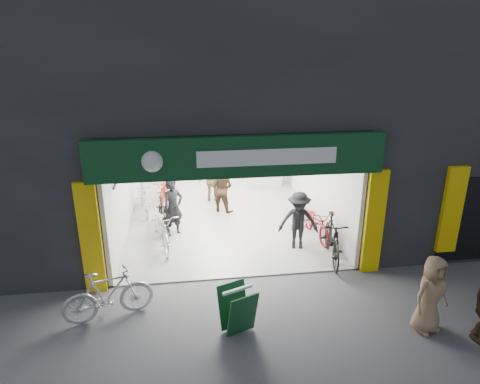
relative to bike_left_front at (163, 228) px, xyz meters
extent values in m
plane|color=#56565B|center=(1.80, -1.97, -0.54)|extent=(60.00, 60.00, 0.00)
cube|color=#232326|center=(2.80, 3.03, 5.21)|extent=(16.00, 10.00, 4.50)
cube|color=#232326|center=(-3.70, 3.03, 1.21)|extent=(5.00, 10.00, 3.50)
cube|color=#232326|center=(7.80, 3.03, 1.21)|extent=(6.00, 10.00, 3.50)
cube|color=#9E9E99|center=(1.80, 2.03, -0.52)|extent=(6.00, 8.00, 0.04)
cube|color=silver|center=(1.80, 6.13, 1.06)|extent=(6.00, 0.20, 3.20)
cube|color=silver|center=(-1.15, 2.03, 1.06)|extent=(0.10, 8.00, 3.20)
cube|color=silver|center=(4.75, 2.03, 1.06)|extent=(0.10, 8.00, 3.20)
cube|color=white|center=(1.80, 2.03, 2.71)|extent=(6.00, 8.00, 0.10)
cube|color=black|center=(1.80, -1.87, 2.81)|extent=(6.00, 0.30, 0.30)
cube|color=#0C3514|center=(1.80, -2.09, 2.51)|extent=(6.40, 0.25, 0.90)
cube|color=white|center=(2.40, -2.23, 2.51)|extent=(3.00, 0.02, 0.35)
cube|color=yellow|center=(-1.45, -2.03, 0.76)|extent=(0.45, 0.12, 2.60)
cube|color=yellow|center=(5.05, -2.03, 0.76)|extent=(0.45, 0.12, 2.60)
cube|color=yellow|center=(7.00, -2.03, 0.96)|extent=(0.50, 0.12, 2.20)
cylinder|color=black|center=(-1.02, 1.43, 1.56)|extent=(0.06, 5.00, 0.06)
cube|color=silver|center=(3.60, 4.53, -0.04)|extent=(1.40, 0.60, 1.00)
cube|color=white|center=(1.80, -0.77, 2.64)|extent=(1.30, 0.35, 0.04)
cube|color=white|center=(1.80, 1.03, 2.64)|extent=(1.30, 0.35, 0.04)
cube|color=white|center=(1.80, 2.83, 2.64)|extent=(1.30, 0.35, 0.04)
cube|color=white|center=(1.80, 4.63, 2.64)|extent=(1.30, 0.35, 0.04)
imported|color=silver|center=(0.00, 0.00, 0.00)|extent=(1.04, 2.13, 1.07)
imported|color=black|center=(-0.04, 1.06, -0.06)|extent=(0.77, 1.65, 0.96)
imported|color=#9B210E|center=(-0.10, 3.28, -0.10)|extent=(0.64, 1.67, 0.86)
imported|color=#AEAEB3|center=(-0.70, 2.45, 0.01)|extent=(0.86, 1.88, 1.09)
imported|color=black|center=(4.30, -1.37, 0.06)|extent=(0.89, 2.05, 1.19)
imported|color=maroon|center=(4.30, -0.08, -0.07)|extent=(0.78, 1.83, 0.94)
imported|color=#A3A4A8|center=(4.18, 1.19, -0.07)|extent=(0.53, 1.58, 0.93)
imported|color=silver|center=(-1.00, -3.10, 0.01)|extent=(1.89, 0.98, 1.09)
imported|color=black|center=(0.28, 0.63, 0.32)|extent=(0.75, 0.68, 1.71)
imported|color=#342217|center=(1.81, 2.24, 0.29)|extent=(1.01, 0.94, 1.65)
imported|color=black|center=(3.59, -0.68, 0.29)|extent=(1.16, 0.80, 1.64)
imported|color=olive|center=(1.59, 3.15, 0.24)|extent=(0.95, 0.48, 1.55)
imported|color=#8F7253|center=(5.21, -4.33, 0.26)|extent=(0.90, 0.72, 1.60)
cube|color=#10431E|center=(1.61, -4.06, -0.05)|extent=(0.64, 0.43, 0.91)
cube|color=#10431E|center=(1.46, -3.70, -0.05)|extent=(0.64, 0.43, 0.91)
cube|color=white|center=(1.54, -3.88, 0.40)|extent=(0.61, 0.29, 0.05)
camera|label=1|loc=(0.64, -10.78, 4.91)|focal=32.00mm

